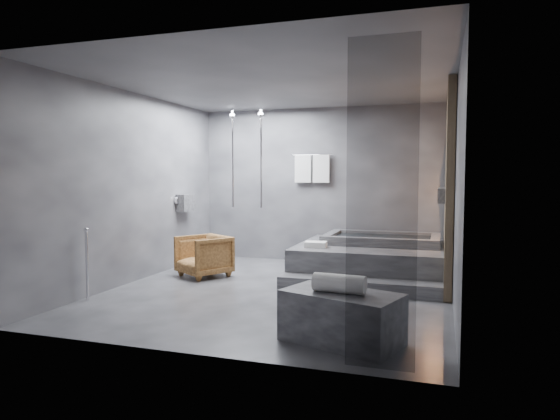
% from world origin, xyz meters
% --- Properties ---
extents(room, '(5.00, 5.04, 2.82)m').
position_xyz_m(room, '(0.40, 0.24, 1.73)').
color(room, '#2C2C2E').
rests_on(room, ground).
extents(tub_deck, '(2.20, 2.00, 0.50)m').
position_xyz_m(tub_deck, '(1.05, 1.45, 0.25)').
color(tub_deck, '#303033').
rests_on(tub_deck, ground).
extents(tub_step, '(2.20, 0.36, 0.18)m').
position_xyz_m(tub_step, '(1.05, 0.27, 0.09)').
color(tub_step, '#303033').
rests_on(tub_step, ground).
extents(concrete_bench, '(1.21, 0.91, 0.49)m').
position_xyz_m(concrete_bench, '(1.22, -1.79, 0.24)').
color(concrete_bench, '#313134').
rests_on(concrete_bench, ground).
extents(driftwood_chair, '(0.96, 0.97, 0.65)m').
position_xyz_m(driftwood_chair, '(-1.43, 0.61, 0.32)').
color(driftwood_chair, '#4C2D13').
rests_on(driftwood_chair, ground).
extents(rolled_towel, '(0.50, 0.22, 0.18)m').
position_xyz_m(rolled_towel, '(1.20, -1.83, 0.57)').
color(rolled_towel, white).
rests_on(rolled_towel, concrete_bench).
extents(deck_towel, '(0.34, 0.26, 0.08)m').
position_xyz_m(deck_towel, '(0.30, 0.88, 0.54)').
color(deck_towel, white).
rests_on(deck_towel, tub_deck).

